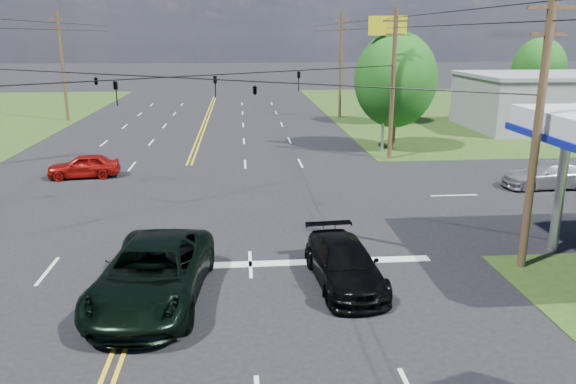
{
  "coord_description": "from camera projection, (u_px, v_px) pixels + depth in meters",
  "views": [
    {
      "loc": [
        3.26,
        -14.54,
        7.89
      ],
      "look_at": [
        5.01,
        6.0,
        2.09
      ],
      "focal_mm": 35.0,
      "sensor_mm": 36.0,
      "label": 1
    }
  ],
  "objects": [
    {
      "name": "ground",
      "position": [
        175.0,
        202.0,
        27.33
      ],
      "size": [
        280.0,
        280.0,
        0.0
      ],
      "primitive_type": "plane",
      "color": "black",
      "rests_on": "ground"
    },
    {
      "name": "grass_ne",
      "position": [
        533.0,
        110.0,
        60.89
      ],
      "size": [
        46.0,
        48.0,
        0.03
      ],
      "primitive_type": "cube",
      "color": "#204315",
      "rests_on": "ground"
    },
    {
      "name": "stop_bar",
      "position": [
        292.0,
        263.0,
        20.07
      ],
      "size": [
        10.0,
        0.5,
        0.02
      ],
      "primitive_type": "cube",
      "color": "silver",
      "rests_on": "ground"
    },
    {
      "name": "retail_ne",
      "position": [
        551.0,
        103.0,
        48.37
      ],
      "size": [
        14.0,
        10.0,
        4.4
      ],
      "primitive_type": "cube",
      "color": "gray",
      "rests_on": "ground"
    },
    {
      "name": "pole_se",
      "position": [
        538.0,
        128.0,
        18.43
      ],
      "size": [
        1.6,
        0.28,
        9.5
      ],
      "color": "#402A1B",
      "rests_on": "ground"
    },
    {
      "name": "pole_ne",
      "position": [
        393.0,
        83.0,
        35.69
      ],
      "size": [
        1.6,
        0.28,
        9.5
      ],
      "color": "#402A1B",
      "rests_on": "ground"
    },
    {
      "name": "pole_left_far",
      "position": [
        62.0,
        65.0,
        51.72
      ],
      "size": [
        1.6,
        0.28,
        10.0
      ],
      "color": "#402A1B",
      "rests_on": "ground"
    },
    {
      "name": "pole_right_far",
      "position": [
        341.0,
        64.0,
        53.85
      ],
      "size": [
        1.6,
        0.28,
        10.0
      ],
      "color": "#402A1B",
      "rests_on": "ground"
    },
    {
      "name": "span_wire_signals",
      "position": [
        168.0,
        77.0,
        25.71
      ],
      "size": [
        26.0,
        18.0,
        1.13
      ],
      "color": "black",
      "rests_on": "ground"
    },
    {
      "name": "power_lines",
      "position": [
        159.0,
        17.0,
        23.08
      ],
      "size": [
        26.04,
        100.0,
        0.64
      ],
      "color": "black",
      "rests_on": "ground"
    },
    {
      "name": "tree_right_a",
      "position": [
        396.0,
        80.0,
        38.67
      ],
      "size": [
        5.7,
        5.7,
        8.18
      ],
      "color": "#402A1B",
      "rests_on": "ground"
    },
    {
      "name": "tree_right_b",
      "position": [
        387.0,
        77.0,
        50.56
      ],
      "size": [
        4.94,
        4.94,
        7.09
      ],
      "color": "#402A1B",
      "rests_on": "ground"
    },
    {
      "name": "tree_far_r",
      "position": [
        539.0,
        68.0,
        57.66
      ],
      "size": [
        5.32,
        5.32,
        7.63
      ],
      "color": "#402A1B",
      "rests_on": "ground"
    },
    {
      "name": "pickup_dkgreen",
      "position": [
        153.0,
        273.0,
        17.0
      ],
      "size": [
        3.6,
        6.79,
        1.82
      ],
      "primitive_type": "imported",
      "rotation": [
        0.0,
        0.0,
        -0.09
      ],
      "color": "black",
      "rests_on": "ground"
    },
    {
      "name": "suv_black",
      "position": [
        344.0,
        264.0,
        18.24
      ],
      "size": [
        2.36,
        5.02,
        1.42
      ],
      "primitive_type": "imported",
      "rotation": [
        0.0,
        0.0,
        0.08
      ],
      "color": "black",
      "rests_on": "ground"
    },
    {
      "name": "sedan_red",
      "position": [
        84.0,
        166.0,
        31.96
      ],
      "size": [
        4.13,
        2.05,
        1.35
      ],
      "primitive_type": "imported",
      "rotation": [
        0.0,
        0.0,
        -1.45
      ],
      "color": "maroon",
      "rests_on": "ground"
    },
    {
      "name": "sedan_far",
      "position": [
        548.0,
        175.0,
        29.8
      ],
      "size": [
        4.84,
        2.01,
        1.4
      ],
      "primitive_type": "imported",
      "rotation": [
        0.0,
        0.0,
        -1.56
      ],
      "color": "#ADADB2",
      "rests_on": "ground"
    },
    {
      "name": "polesign_ne",
      "position": [
        387.0,
        45.0,
        37.11
      ],
      "size": [
        2.48,
        0.84,
        9.07
      ],
      "color": "#A5A5AA",
      "rests_on": "ground"
    }
  ]
}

